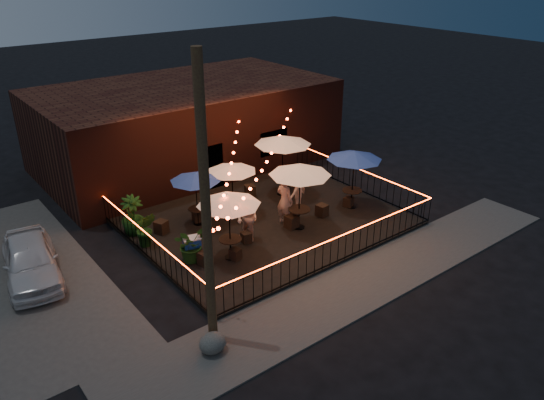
{
  "coord_description": "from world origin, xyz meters",
  "views": [
    {
      "loc": [
        -11.35,
        -12.9,
        9.84
      ],
      "look_at": [
        -0.2,
        1.41,
        1.34
      ],
      "focal_mm": 35.0,
      "sensor_mm": 36.0,
      "label": 1
    }
  ],
  "objects": [
    {
      "name": "bistro_chair_7",
      "position": [
        0.86,
        4.33,
        0.4
      ],
      "size": [
        0.53,
        0.53,
        0.49
      ],
      "primitive_type": "cube",
      "rotation": [
        0.0,
        0.0,
        2.81
      ],
      "color": "black",
      "rests_on": "patio"
    },
    {
      "name": "bistro_chair_1",
      "position": [
        -2.63,
        0.36,
        0.35
      ],
      "size": [
        0.43,
        0.43,
        0.41
      ],
      "primitive_type": "cube",
      "rotation": [
        0.0,
        0.0,
        3.43
      ],
      "color": "black",
      "rests_on": "patio"
    },
    {
      "name": "ground",
      "position": [
        0.0,
        0.0,
        0.0
      ],
      "size": [
        110.0,
        110.0,
        0.0
      ],
      "primitive_type": "plane",
      "color": "black",
      "rests_on": "ground"
    },
    {
      "name": "sidewalk",
      "position": [
        0.0,
        -3.25,
        0.03
      ],
      "size": [
        18.0,
        2.5,
        0.05
      ],
      "primitive_type": "cube",
      "color": "#3F3E3A",
      "rests_on": "ground"
    },
    {
      "name": "cafe_table_1",
      "position": [
        -2.28,
        3.46,
        2.11
      ],
      "size": [
        2.07,
        2.07,
        2.14
      ],
      "rotation": [
        0.0,
        0.0,
        0.06
      ],
      "color": "black",
      "rests_on": "patio"
    },
    {
      "name": "potted_shrub_b",
      "position": [
        -4.6,
        3.13,
        0.81
      ],
      "size": [
        0.9,
        0.82,
        1.32
      ],
      "primitive_type": "imported",
      "rotation": [
        0.0,
        0.0,
        -0.39
      ],
      "color": "#113C10",
      "rests_on": "patio"
    },
    {
      "name": "fence_left",
      "position": [
        -5.0,
        2.0,
        0.66
      ],
      "size": [
        0.04,
        8.0,
        1.04
      ],
      "rotation": [
        0.0,
        0.0,
        1.57
      ],
      "color": "black",
      "rests_on": "patio"
    },
    {
      "name": "bistro_chair_0",
      "position": [
        -3.64,
        0.71,
        0.39
      ],
      "size": [
        0.49,
        0.49,
        0.48
      ],
      "primitive_type": "cube",
      "rotation": [
        0.0,
        0.0,
        0.25
      ],
      "color": "black",
      "rests_on": "patio"
    },
    {
      "name": "utility_pole",
      "position": [
        -5.4,
        -2.6,
        4.0
      ],
      "size": [
        0.26,
        0.26,
        8.0
      ],
      "primitive_type": "cylinder",
      "color": "#3B2318",
      "rests_on": "ground"
    },
    {
      "name": "potted_shrub_a",
      "position": [
        -3.85,
        1.25,
        0.78
      ],
      "size": [
        1.43,
        1.35,
        1.27
      ],
      "primitive_type": "imported",
      "rotation": [
        0.0,
        0.0,
        0.4
      ],
      "color": "#1C3C12",
      "rests_on": "patio"
    },
    {
      "name": "cafe_table_4",
      "position": [
        3.57,
        0.84,
        2.41
      ],
      "size": [
        2.54,
        2.54,
        2.48
      ],
      "rotation": [
        0.0,
        0.0,
        0.14
      ],
      "color": "black",
      "rests_on": "patio"
    },
    {
      "name": "potted_shrub_c",
      "position": [
        -4.6,
        4.28,
        0.9
      ],
      "size": [
        0.91,
        0.91,
        1.51
      ],
      "primitive_type": "imported",
      "rotation": [
        0.0,
        0.0,
        -0.09
      ],
      "color": "#173E12",
      "rests_on": "patio"
    },
    {
      "name": "bistro_chair_2",
      "position": [
        -3.76,
        3.67,
        0.4
      ],
      "size": [
        0.55,
        0.55,
        0.5
      ],
      "primitive_type": "cube",
      "rotation": [
        0.0,
        0.0,
        0.4
      ],
      "color": "black",
      "rests_on": "patio"
    },
    {
      "name": "bistro_chair_4",
      "position": [
        -1.65,
        1.09,
        0.35
      ],
      "size": [
        0.39,
        0.39,
        0.41
      ],
      "primitive_type": "cube",
      "rotation": [
        0.0,
        0.0,
        -0.14
      ],
      "color": "black",
      "rests_on": "patio"
    },
    {
      "name": "bistro_chair_10",
      "position": [
        2.61,
        4.06,
        0.36
      ],
      "size": [
        0.47,
        0.47,
        0.42
      ],
      "primitive_type": "cube",
      "rotation": [
        0.0,
        0.0,
        0.43
      ],
      "color": "black",
      "rests_on": "patio"
    },
    {
      "name": "patron_b",
      "position": [
        -1.51,
        1.2,
        1.05
      ],
      "size": [
        0.87,
        1.01,
        1.79
      ],
      "primitive_type": "imported",
      "rotation": [
        0.0,
        0.0,
        -1.33
      ],
      "color": "beige",
      "rests_on": "patio"
    },
    {
      "name": "bistro_chair_3",
      "position": [
        -2.17,
        3.63,
        0.39
      ],
      "size": [
        0.48,
        0.48,
        0.49
      ],
      "primitive_type": "cube",
      "rotation": [
        0.0,
        0.0,
        2.97
      ],
      "color": "black",
      "rests_on": "patio"
    },
    {
      "name": "cafe_table_3",
      "position": [
        -0.7,
        3.33,
        2.14
      ],
      "size": [
        2.34,
        2.34,
        2.18
      ],
      "rotation": [
        0.0,
        0.0,
        -0.2
      ],
      "color": "black",
      "rests_on": "patio"
    },
    {
      "name": "brick_building",
      "position": [
        1.0,
        9.99,
        2.0
      ],
      "size": [
        14.0,
        8.0,
        4.0
      ],
      "color": "black",
      "rests_on": "ground"
    },
    {
      "name": "patron_a",
      "position": [
        0.42,
        1.4,
        1.14
      ],
      "size": [
        0.63,
        0.82,
        1.98
      ],
      "primitive_type": "imported",
      "rotation": [
        0.0,
        0.0,
        1.82
      ],
      "color": "tan",
      "rests_on": "patio"
    },
    {
      "name": "fence_right",
      "position": [
        5.0,
        2.0,
        0.66
      ],
      "size": [
        0.04,
        8.0,
        1.04
      ],
      "rotation": [
        0.0,
        0.0,
        1.57
      ],
      "color": "black",
      "rests_on": "patio"
    },
    {
      "name": "bistro_chair_11",
      "position": [
        3.73,
        4.55,
        0.4
      ],
      "size": [
        0.56,
        0.56,
        0.51
      ],
      "primitive_type": "cube",
      "rotation": [
        0.0,
        0.0,
        3.53
      ],
      "color": "black",
      "rests_on": "patio"
    },
    {
      "name": "boulder",
      "position": [
        -5.7,
        -3.05,
        0.32
      ],
      "size": [
        1.0,
        0.93,
        0.64
      ],
      "primitive_type": "ellipsoid",
      "rotation": [
        0.0,
        0.0,
        0.33
      ],
      "color": "#44443F",
      "rests_on": "ground"
    },
    {
      "name": "bistro_chair_9",
      "position": [
        3.5,
        0.93,
        0.36
      ],
      "size": [
        0.45,
        0.45,
        0.42
      ],
      "primitive_type": "cube",
      "rotation": [
        0.0,
        0.0,
        3.46
      ],
      "color": "black",
      "rests_on": "patio"
    },
    {
      "name": "cooler",
      "position": [
        -3.75,
        1.35,
        0.56
      ],
      "size": [
        0.7,
        0.59,
        0.8
      ],
      "rotation": [
        0.0,
        0.0,
        -0.27
      ],
      "color": "#163EAD",
      "rests_on": "patio"
    },
    {
      "name": "patron_c",
      "position": [
        1.66,
        2.1,
        0.93
      ],
      "size": [
        1.11,
        0.79,
        1.56
      ],
      "primitive_type": "imported",
      "rotation": [
        0.0,
        0.0,
        3.37
      ],
      "color": "tan",
      "rests_on": "patio"
    },
    {
      "name": "cafe_table_0",
      "position": [
        -2.69,
        0.55,
        2.34
      ],
      "size": [
        2.71,
        2.71,
        2.4
      ],
      "rotation": [
        0.0,
        0.0,
        0.29
      ],
      "color": "black",
      "rests_on": "patio"
    },
    {
      "name": "bistro_chair_6",
      "position": [
        -0.14,
        4.05,
        0.39
      ],
      "size": [
        0.51,
        0.51,
        0.48
      ],
      "primitive_type": "cube",
      "rotation": [
        0.0,
        0.0,
        -0.34
      ],
      "color": "black",
      "rests_on": "patio"
    },
    {
      "name": "cafe_table_2",
      "position": [
        0.63,
        0.78,
        2.51
      ],
      "size": [
        2.51,
        2.51,
        2.58
      ],
      "rotation": [
        0.0,
        0.0,
        0.07
      ],
      "color": "black",
      "rests_on": "patio"
    },
    {
      "name": "fence_front",
      "position": [
        0.0,
        -2.0,
        0.66
      ],
      "size": [
        10.0,
        0.04,
        1.04
      ],
      "color": "black",
      "rests_on": "patio"
    },
    {
      "name": "bistro_chair_8",
      "position": [
        2.03,
        0.98,
        0.39
      ],
      "size": [
        0.46,
        0.46,
        0.48
      ],
      "primitive_type": "cube",
      "rotation": [
        0.0,
        0.0,
        0.14
      ],
      "color": "black",
      "rests_on": "patio"
    },
    {
      "name": "festoon_lights",
      "position": [
        -1.01,
        1.7,
        2.52
      ],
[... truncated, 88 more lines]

